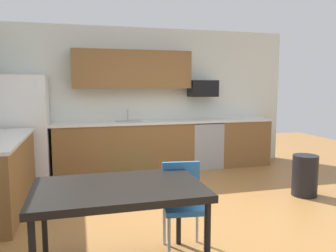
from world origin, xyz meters
The scene contains 16 objects.
ground_plane centered at (0.00, 0.00, 0.00)m, with size 12.00×12.00×0.00m, color #9E6B38.
wall_back centered at (0.00, 2.65, 1.35)m, with size 5.80×0.10×2.70m, color silver.
cabinet_run_back centered at (-0.48, 2.30, 0.45)m, with size 2.54×0.60×0.90m, color brown.
cabinet_run_back_right centered at (1.89, 2.30, 0.45)m, with size 1.01×0.60×0.90m, color brown.
cabinet_run_left centered at (-2.30, 0.80, 0.45)m, with size 0.60×2.00×0.90m, color brown.
countertop_back centered at (0.00, 2.30, 0.92)m, with size 4.80×0.64×0.04m, color silver.
upper_cabinets_back centered at (-0.30, 2.43, 1.90)m, with size 2.20×0.34×0.70m, color brown.
refrigerator centered at (-2.18, 2.22, 0.89)m, with size 0.76×0.70×1.78m, color white.
oven_range centered at (1.09, 2.30, 0.46)m, with size 0.60×0.60×0.91m.
microwave centered at (1.09, 2.40, 1.54)m, with size 0.54×0.36×0.32m, color black.
sink_basin centered at (-0.40, 2.30, 0.88)m, with size 0.48×0.40×0.14m, color #A5A8AD.
sink_faucet centered at (-0.40, 2.48, 1.04)m, with size 0.02×0.02×0.24m, color #B2B5BA.
dining_table centered at (-0.99, -1.10, 0.72)m, with size 1.40×0.90×0.78m.
chair_near_table centered at (-0.33, -0.80, 0.50)m, with size 0.45×0.45×0.85m.
trash_bin centered at (1.87, 0.25, 0.30)m, with size 0.36×0.36×0.60m, color black.
floor_mat centered at (-0.43, 1.65, 0.01)m, with size 0.70×0.50×0.01m, color #4CA54C.
Camera 1 is at (-1.29, -3.81, 1.61)m, focal length 35.65 mm.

